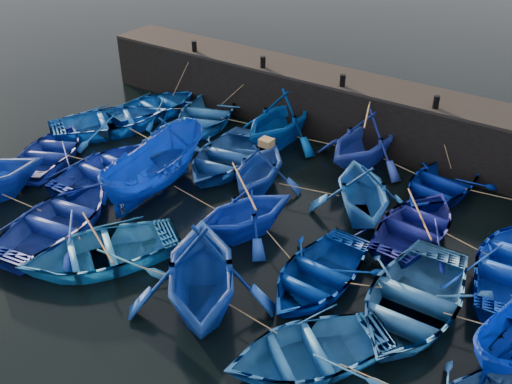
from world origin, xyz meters
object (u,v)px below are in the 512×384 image
Objects in this scene: boat_13 at (51,151)px; wooden_crate at (266,142)px; boat_0 at (156,106)px; boat_8 at (224,156)px.

wooden_crate reaches higher than boat_13.
boat_0 is at bearing 160.93° from wooden_crate.
wooden_crate is (8.24, -2.85, 1.61)m from boat_0.
boat_8 is 7.21m from boat_13.
wooden_crate is at bearing 173.78° from boat_13.
wooden_crate is (2.43, -0.59, 1.58)m from boat_8.
boat_0 is 6.24m from boat_8.
wooden_crate reaches higher than boat_8.
boat_8 is 2.96m from wooden_crate.
boat_13 is 9.31m from wooden_crate.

